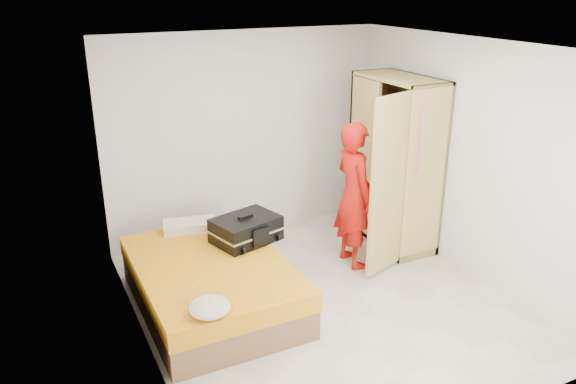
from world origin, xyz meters
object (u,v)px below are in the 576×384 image
bed (212,284)px  round_cushion (209,307)px  wardrobe (394,168)px  suitcase (246,230)px  person (354,195)px

bed → round_cushion: bearing=-109.5°
bed → wardrobe: wardrobe is taller
bed → wardrobe: 2.64m
wardrobe → round_cushion: size_ratio=5.97×
bed → suitcase: size_ratio=2.53×
wardrobe → suitcase: (-1.99, -0.11, -0.37)m
bed → suitcase: bearing=30.7°
bed → round_cushion: 0.99m
person → round_cushion: bearing=118.8°
person → round_cushion: size_ratio=4.84×
bed → round_cushion: (-0.31, -0.88, 0.32)m
wardrobe → round_cushion: wardrobe is taller
wardrobe → round_cushion: bearing=-155.3°
bed → suitcase: 0.70m
bed → wardrobe: size_ratio=0.96×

